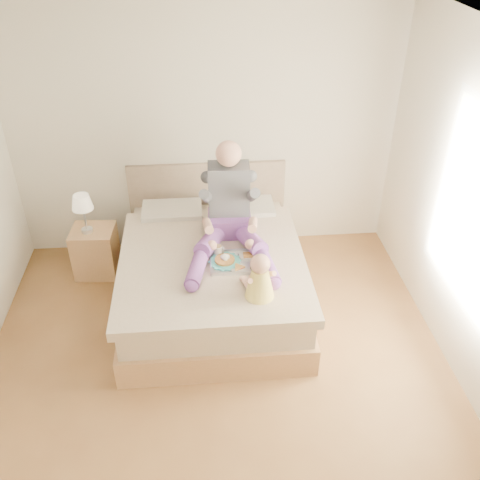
{
  "coord_description": "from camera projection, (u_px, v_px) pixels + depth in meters",
  "views": [
    {
      "loc": [
        -0.09,
        -3.1,
        3.47
      ],
      "look_at": [
        0.27,
        1.01,
        0.72
      ],
      "focal_mm": 40.0,
      "sensor_mm": 36.0,
      "label": 1
    }
  ],
  "objects": [
    {
      "name": "room",
      "position": [
        225.0,
        226.0,
        3.67
      ],
      "size": [
        4.02,
        4.22,
        2.71
      ],
      "color": "brown",
      "rests_on": "ground"
    },
    {
      "name": "bed",
      "position": [
        212.0,
        271.0,
        5.22
      ],
      "size": [
        1.7,
        2.18,
        1.0
      ],
      "color": "#A3774C",
      "rests_on": "ground"
    },
    {
      "name": "nightstand",
      "position": [
        96.0,
        251.0,
        5.6
      ],
      "size": [
        0.46,
        0.41,
        0.53
      ],
      "rotation": [
        0.0,
        0.0,
        -0.07
      ],
      "color": "#A3774C",
      "rests_on": "ground"
    },
    {
      "name": "lamp",
      "position": [
        82.0,
        204.0,
        5.24
      ],
      "size": [
        0.21,
        0.21,
        0.42
      ],
      "color": "silver",
      "rests_on": "nightstand"
    },
    {
      "name": "adult",
      "position": [
        230.0,
        214.0,
        4.99
      ],
      "size": [
        0.82,
        1.17,
        0.97
      ],
      "rotation": [
        0.0,
        0.0,
        -0.04
      ],
      "color": "#683688",
      "rests_on": "bed"
    },
    {
      "name": "tray",
      "position": [
        235.0,
        260.0,
        4.82
      ],
      "size": [
        0.46,
        0.37,
        0.13
      ],
      "rotation": [
        0.0,
        0.0,
        -0.01
      ],
      "color": "silver",
      "rests_on": "bed"
    },
    {
      "name": "baby",
      "position": [
        259.0,
        279.0,
        4.37
      ],
      "size": [
        0.3,
        0.37,
        0.41
      ],
      "rotation": [
        0.0,
        0.0,
        0.39
      ],
      "color": "#FFE050",
      "rests_on": "bed"
    }
  ]
}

